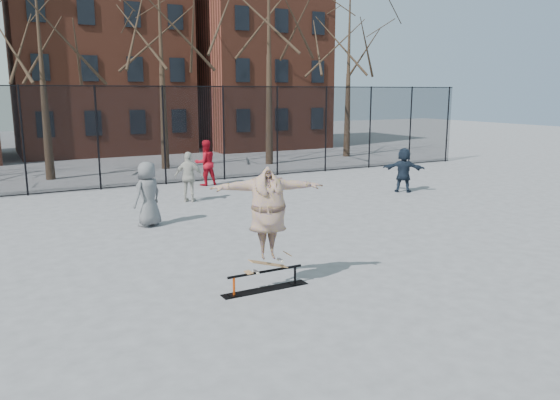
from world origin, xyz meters
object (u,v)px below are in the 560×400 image
skate_rail (265,282)px  bystander_navy (404,170)px  bystander_white (189,177)px  bystander_extra (148,194)px  skater (268,220)px  skateboard (268,267)px  bystander_red (205,163)px

skate_rail → bystander_navy: size_ratio=1.05×
skate_rail → bystander_white: size_ratio=1.02×
skate_rail → bystander_extra: 6.18m
skater → skateboard: bearing=0.0°
skateboard → bystander_extra: 6.16m
bystander_red → bystander_navy: bystander_red is taller
bystander_red → bystander_navy: size_ratio=1.09×
skate_rail → bystander_red: bystander_red is taller
skater → bystander_red: (3.21, 11.79, -0.46)m
skate_rail → bystander_white: bearing=80.0°
bystander_red → bystander_extra: size_ratio=1.00×
skater → bystander_navy: size_ratio=1.28×
bystander_extra → skate_rail: bearing=66.6°
skate_rail → bystander_extra: size_ratio=0.97×
bystander_extra → skater: bearing=67.2°
skateboard → skater: (0.00, 0.00, 0.93)m
bystander_red → bystander_navy: 7.84m
bystander_white → bystander_extra: 3.51m
skate_rail → bystander_white: (1.57, 8.86, 0.72)m
bystander_red → bystander_extra: bearing=52.9°
skate_rail → bystander_red: bearing=74.5°
skater → bystander_white: size_ratio=1.25×
skate_rail → bystander_navy: (9.31, 6.79, 0.69)m
skate_rail → bystander_red: 12.26m
bystander_white → skater: bearing=115.3°
skateboard → bystander_red: size_ratio=0.47×
bystander_white → skate_rail: bearing=114.9°
skateboard → bystander_extra: bystander_extra is taller
bystander_red → bystander_extra: 6.88m
bystander_white → bystander_navy: bystander_white is taller
skater → bystander_white: skater is taller
skate_rail → skater: 1.22m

